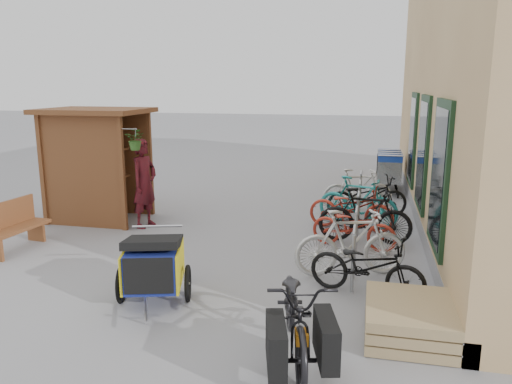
% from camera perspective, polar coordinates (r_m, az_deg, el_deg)
% --- Properties ---
extents(ground, '(80.00, 80.00, 0.00)m').
position_cam_1_polar(ground, '(8.01, -5.95, -9.10)').
color(ground, gray).
extents(kiosk, '(2.49, 1.65, 2.40)m').
position_cam_1_polar(kiosk, '(11.19, -18.13, 4.72)').
color(kiosk, brown).
rests_on(kiosk, ground).
extents(bike_rack, '(0.05, 5.35, 0.86)m').
position_cam_1_polar(bike_rack, '(9.75, 11.57, -2.17)').
color(bike_rack, '#A5A8AD').
rests_on(bike_rack, ground).
extents(pallet_stack, '(1.00, 1.20, 0.40)m').
position_cam_1_polar(pallet_stack, '(6.29, 17.10, -13.76)').
color(pallet_stack, tan).
rests_on(pallet_stack, ground).
extents(bench, '(0.54, 1.42, 0.88)m').
position_cam_1_polar(bench, '(9.85, -26.19, -3.48)').
color(bench, brown).
rests_on(bench, ground).
extents(shopping_carts, '(0.64, 2.14, 1.14)m').
position_cam_1_polar(shopping_carts, '(14.21, 14.90, 2.81)').
color(shopping_carts, silver).
rests_on(shopping_carts, ground).
extents(child_trailer, '(1.07, 1.67, 0.96)m').
position_cam_1_polar(child_trailer, '(6.94, -11.62, -8.00)').
color(child_trailer, navy).
rests_on(child_trailer, ground).
extents(cargo_bike, '(1.12, 2.04, 1.02)m').
position_cam_1_polar(cargo_bike, '(5.49, 4.68, -13.81)').
color(cargo_bike, black).
rests_on(cargo_bike, ground).
extents(person_kiosk, '(0.57, 0.74, 1.83)m').
position_cam_1_polar(person_kiosk, '(10.45, -12.65, 0.99)').
color(person_kiosk, maroon).
rests_on(person_kiosk, ground).
extents(bike_0, '(1.74, 1.01, 0.86)m').
position_cam_1_polar(bike_0, '(7.15, 12.55, -8.32)').
color(bike_0, black).
rests_on(bike_0, ground).
extents(bike_1, '(1.81, 1.01, 1.05)m').
position_cam_1_polar(bike_1, '(7.81, 10.78, -5.73)').
color(bike_1, silver).
rests_on(bike_1, ground).
extents(bike_2, '(1.64, 0.93, 0.81)m').
position_cam_1_polar(bike_2, '(9.12, 11.11, -3.88)').
color(bike_2, '#9E2B1C').
rests_on(bike_2, ground).
extents(bike_3, '(1.73, 0.54, 1.03)m').
position_cam_1_polar(bike_3, '(9.44, 12.35, -2.70)').
color(bike_3, black).
rests_on(bike_3, ground).
extents(bike_4, '(1.80, 0.90, 0.90)m').
position_cam_1_polar(bike_4, '(10.26, 10.82, -1.79)').
color(bike_4, '#9E2B1C').
rests_on(bike_4, ground).
extents(bike_5, '(1.78, 0.97, 1.03)m').
position_cam_1_polar(bike_5, '(10.57, 11.57, -1.05)').
color(bike_5, teal).
rests_on(bike_5, ground).
extents(bike_6, '(1.90, 1.12, 0.94)m').
position_cam_1_polar(bike_6, '(11.25, 12.58, -0.52)').
color(bike_6, black).
rests_on(bike_6, ground).
extents(bike_7, '(1.71, 0.88, 0.99)m').
position_cam_1_polar(bike_7, '(11.82, 11.55, 0.26)').
color(bike_7, silver).
rests_on(bike_7, ground).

